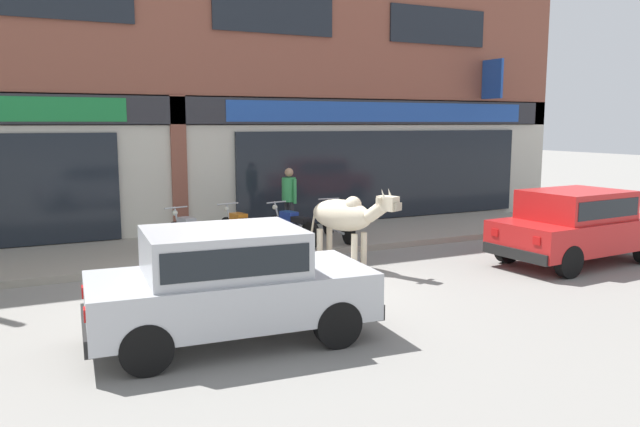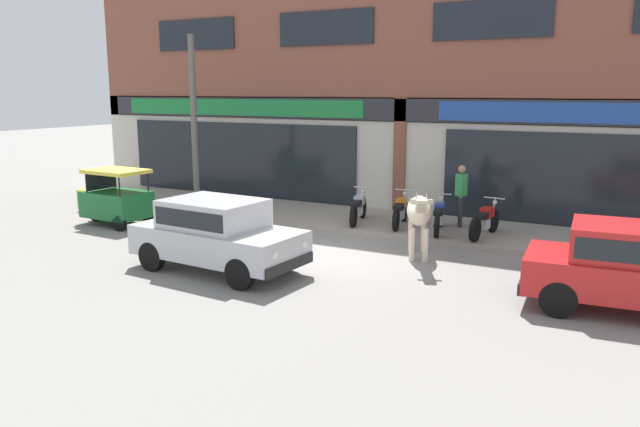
% 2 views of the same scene
% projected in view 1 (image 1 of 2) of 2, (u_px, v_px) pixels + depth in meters
% --- Properties ---
extents(ground_plane, '(90.00, 90.00, 0.00)m').
position_uv_depth(ground_plane, '(260.00, 294.00, 10.13)').
color(ground_plane, gray).
extents(sidewalk, '(19.00, 3.14, 0.13)m').
position_uv_depth(sidewalk, '(199.00, 249.00, 13.47)').
color(sidewalk, gray).
rests_on(sidewalk, ground).
extents(shop_building, '(23.00, 1.40, 9.03)m').
position_uv_depth(shop_building, '(173.00, 56.00, 14.49)').
color(shop_building, brown).
rests_on(shop_building, ground).
extents(cow, '(1.09, 2.04, 1.61)m').
position_uv_depth(cow, '(346.00, 216.00, 11.82)').
color(cow, beige).
rests_on(cow, ground).
extents(car_0, '(3.70, 1.85, 1.46)m').
position_uv_depth(car_0, '(229.00, 279.00, 7.85)').
color(car_0, black).
rests_on(car_0, ground).
extents(car_1, '(3.70, 1.86, 1.46)m').
position_uv_depth(car_1, '(577.00, 223.00, 12.26)').
color(car_1, black).
rests_on(car_1, ground).
extents(motorcycle_0, '(0.65, 1.78, 0.88)m').
position_uv_depth(motorcycle_0, '(190.00, 234.00, 12.76)').
color(motorcycle_0, black).
rests_on(motorcycle_0, sidewalk).
extents(motorcycle_1, '(0.60, 1.80, 0.88)m').
position_uv_depth(motorcycle_1, '(242.00, 229.00, 13.36)').
color(motorcycle_1, black).
rests_on(motorcycle_1, sidewalk).
extents(motorcycle_2, '(0.66, 1.78, 0.88)m').
position_uv_depth(motorcycle_2, '(293.00, 226.00, 13.65)').
color(motorcycle_2, black).
rests_on(motorcycle_2, sidewalk).
extents(motorcycle_3, '(0.53, 1.81, 0.88)m').
position_uv_depth(motorcycle_3, '(338.00, 223.00, 14.16)').
color(motorcycle_3, black).
rests_on(motorcycle_3, sidewalk).
extents(pedestrian, '(0.32, 0.48, 1.60)m').
position_uv_depth(pedestrian, '(289.00, 194.00, 14.46)').
color(pedestrian, '#2D2D33').
rests_on(pedestrian, sidewalk).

